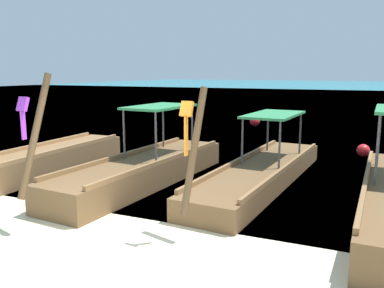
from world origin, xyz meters
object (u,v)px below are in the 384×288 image
longtail_boat_pink_ribbon (49,160)px  longtail_boat_orange_ribbon (262,171)px  mooring_buoy_far (363,150)px  longtail_boat_violet_ribbon (144,169)px  mooring_buoy_near (255,121)px

longtail_boat_pink_ribbon → longtail_boat_orange_ribbon: size_ratio=0.75×
longtail_boat_orange_ribbon → mooring_buoy_far: longtail_boat_orange_ribbon is taller
mooring_buoy_far → longtail_boat_orange_ribbon: bearing=-117.2°
longtail_boat_pink_ribbon → longtail_boat_violet_ribbon: 2.97m
longtail_boat_orange_ribbon → mooring_buoy_near: (-2.87, 10.15, -0.04)m
longtail_boat_violet_ribbon → longtail_boat_orange_ribbon: bearing=24.3°
mooring_buoy_near → mooring_buoy_far: mooring_buoy_near is taller
mooring_buoy_near → longtail_boat_orange_ribbon: bearing=-74.2°
longtail_boat_violet_ribbon → mooring_buoy_near: 11.36m
mooring_buoy_near → longtail_boat_violet_ribbon: bearing=-89.0°
longtail_boat_pink_ribbon → mooring_buoy_far: 9.71m
longtail_boat_pink_ribbon → mooring_buoy_far: bearing=35.6°
longtail_boat_orange_ribbon → mooring_buoy_far: 4.95m
longtail_boat_orange_ribbon → mooring_buoy_far: bearing=62.8°
mooring_buoy_far → longtail_boat_violet_ribbon: bearing=-131.3°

